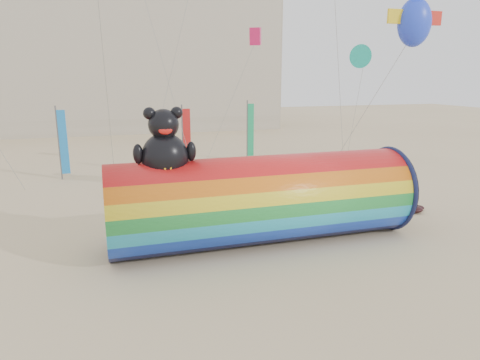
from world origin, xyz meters
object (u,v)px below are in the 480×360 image
object	(u,v)px
windsock_assembly	(262,197)
hotel_building	(47,52)
kite_handler	(370,190)
fabric_bundle	(403,209)

from	to	relation	value
windsock_assembly	hotel_building	bearing A→B (deg)	105.65
kite_handler	fabric_bundle	xyz separation A→B (m)	(0.78, -2.01, -0.61)
kite_handler	windsock_assembly	bearing A→B (deg)	17.18
hotel_building	windsock_assembly	xyz separation A→B (m)	(12.96, -46.26, -8.29)
kite_handler	hotel_building	bearing A→B (deg)	-71.28
kite_handler	fabric_bundle	distance (m)	2.24
hotel_building	kite_handler	size ratio (longest dim) A/B	38.48
windsock_assembly	kite_handler	bearing A→B (deg)	24.60
hotel_building	fabric_bundle	bearing A→B (deg)	-64.07
hotel_building	windsock_assembly	distance (m)	48.75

